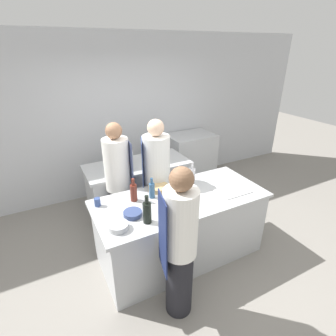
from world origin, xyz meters
TOP-DOWN VIEW (x-y plane):
  - ground_plane at (0.00, 0.00)m, footprint 16.00×16.00m
  - wall_back at (0.00, 2.13)m, footprint 8.00×0.06m
  - prep_counter at (0.00, 0.00)m, footprint 2.11×0.93m
  - pass_counter at (-0.10, 1.19)m, footprint 1.62×0.72m
  - oven_range at (1.24, 1.76)m, footprint 0.90×0.63m
  - chef_at_prep_near at (-0.42, -0.69)m, footprint 0.36×0.35m
  - chef_at_stove at (-0.55, 0.75)m, footprint 0.37×0.35m
  - chef_at_pass_far at (-0.08, 0.52)m, footprint 0.42×0.41m
  - bottle_olive_oil at (-0.56, -0.26)m, footprint 0.09×0.09m
  - bottle_vinegar at (0.29, 0.24)m, footprint 0.09×0.09m
  - bottle_wine at (-0.31, 0.17)m, footprint 0.07×0.07m
  - bottle_cooking_oil at (-0.53, 0.20)m, footprint 0.08×0.08m
  - bowl_mixing_large at (-0.86, -0.23)m, footprint 0.21×0.21m
  - bowl_prep_small at (-0.66, -0.08)m, footprint 0.20×0.20m
  - bowl_ceramic_blue at (-0.16, 0.29)m, footprint 0.26×0.26m
  - cup at (-0.94, 0.29)m, footprint 0.07×0.07m
  - cutting_board at (0.65, -0.18)m, footprint 0.43×0.26m
  - stockpot at (-0.29, 1.22)m, footprint 0.26×0.26m

SIDE VIEW (x-z plane):
  - ground_plane at x=0.00m, z-range 0.00..0.00m
  - prep_counter at x=0.00m, z-range 0.00..0.89m
  - pass_counter at x=-0.10m, z-range 0.00..0.89m
  - oven_range at x=1.24m, z-range 0.00..1.00m
  - chef_at_prep_near at x=-0.42m, z-range 0.01..1.67m
  - chef_at_stove at x=-0.55m, z-range 0.01..1.71m
  - chef_at_pass_far at x=-0.08m, z-range 0.00..1.74m
  - cutting_board at x=0.65m, z-range 0.88..0.90m
  - bowl_prep_small at x=-0.66m, z-range 0.88..0.94m
  - bowl_mixing_large at x=-0.86m, z-range 0.88..0.95m
  - bowl_ceramic_blue at x=-0.16m, z-range 0.88..0.95m
  - cup at x=-0.94m, z-range 0.88..0.98m
  - bottle_wine at x=-0.31m, z-range 0.86..1.12m
  - stockpot at x=-0.29m, z-range 0.88..1.11m
  - bottle_cooking_oil at x=-0.53m, z-range 0.85..1.14m
  - bottle_vinegar at x=0.29m, z-range 0.85..1.16m
  - bottle_olive_oil at x=-0.56m, z-range 0.85..1.17m
  - wall_back at x=0.00m, z-range 0.00..2.80m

